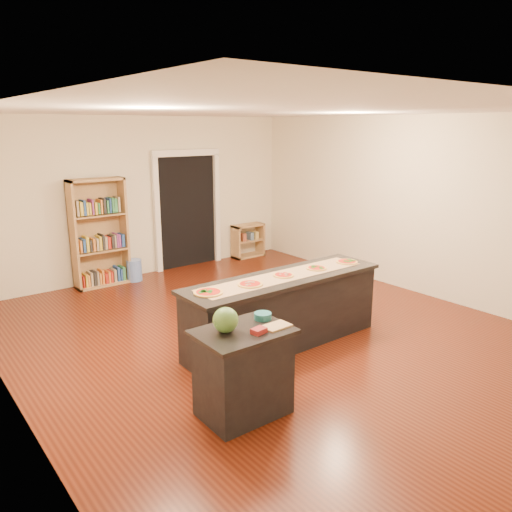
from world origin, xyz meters
TOP-DOWN VIEW (x-y plane):
  - room at (0.00, 0.00)m, footprint 6.00×7.00m
  - doorway at (0.90, 3.46)m, footprint 1.40×0.09m
  - kitchen_island at (-0.04, -0.40)m, footprint 2.65×0.72m
  - side_counter at (-1.35, -1.34)m, footprint 0.85×0.62m
  - bookshelf at (-0.89, 3.29)m, footprint 0.90×0.32m
  - low_shelf at (2.22, 3.30)m, footprint 0.68×0.29m
  - waste_bin at (-0.36, 3.19)m, footprint 0.26×0.26m
  - kraft_paper at (-0.04, -0.39)m, footprint 2.30×0.41m
  - watermelon at (-1.50, -1.28)m, footprint 0.23×0.23m
  - cutting_board at (-1.07, -1.47)m, footprint 0.26×0.18m
  - package_red at (-1.28, -1.48)m, footprint 0.15×0.11m
  - package_teal at (-1.04, -1.24)m, footprint 0.17×0.17m
  - pizza_a at (-1.10, -0.37)m, footprint 0.31×0.31m
  - pizza_b at (-0.57, -0.42)m, footprint 0.30×0.30m
  - pizza_c at (-0.04, -0.38)m, footprint 0.26×0.26m
  - pizza_d at (0.49, -0.41)m, footprint 0.24×0.24m
  - pizza_e at (1.02, -0.44)m, footprint 0.28×0.28m

SIDE VIEW (x-z plane):
  - waste_bin at x=-0.36m, z-range 0.00..0.38m
  - low_shelf at x=2.22m, z-range 0.00..0.68m
  - side_counter at x=-1.35m, z-range 0.00..0.85m
  - kitchen_island at x=-0.04m, z-range 0.00..0.88m
  - cutting_board at x=-1.07m, z-range 0.84..0.86m
  - package_red at x=-1.28m, z-range 0.84..0.89m
  - package_teal at x=-1.04m, z-range 0.84..0.90m
  - kraft_paper at x=-0.04m, z-range 0.88..0.88m
  - pizza_a at x=-1.10m, z-range 0.88..0.90m
  - pizza_c at x=-0.04m, z-range 0.88..0.90m
  - pizza_b at x=-0.57m, z-range 0.88..0.90m
  - pizza_d at x=0.49m, z-range 0.88..0.90m
  - pizza_e at x=1.02m, z-range 0.88..0.90m
  - bookshelf at x=-0.89m, z-range 0.00..1.80m
  - watermelon at x=-1.50m, z-range 0.84..1.07m
  - doorway at x=0.90m, z-range 0.10..2.31m
  - room at x=0.00m, z-range 0.00..2.80m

